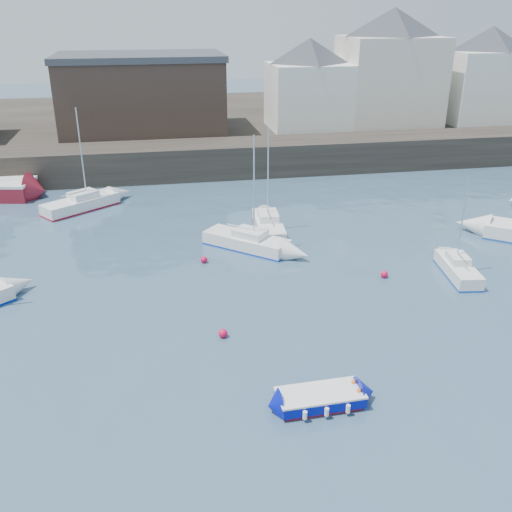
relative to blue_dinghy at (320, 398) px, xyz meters
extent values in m
plane|color=#2D4760|center=(-0.42, -0.21, -0.37)|extent=(220.00, 220.00, 0.00)
cube|color=#28231E|center=(-0.42, 34.79, 1.13)|extent=(90.00, 5.00, 3.00)
cube|color=#28231E|center=(-0.42, 52.79, 1.03)|extent=(90.00, 32.00, 2.80)
cube|color=beige|center=(19.58, 41.79, 6.93)|extent=(10.00, 8.00, 9.00)
pyramid|color=#3A3D44|center=(19.58, 41.79, 12.83)|extent=(13.36, 13.36, 2.80)
cube|color=white|center=(30.58, 41.29, 6.18)|extent=(9.00, 7.00, 7.50)
pyramid|color=#3A3D44|center=(30.58, 41.29, 11.16)|extent=(11.88, 11.88, 2.45)
cube|color=white|center=(10.58, 41.29, 5.68)|extent=(8.00, 7.00, 6.50)
pyramid|color=#3A3D44|center=(10.58, 41.29, 10.16)|extent=(11.14, 11.14, 2.45)
cube|color=#3D2D26|center=(-6.42, 42.79, 5.93)|extent=(16.00, 10.00, 7.00)
cube|color=#3A3D44|center=(-6.42, 42.79, 9.73)|extent=(16.40, 10.40, 0.60)
cube|color=maroon|center=(0.00, 0.00, -0.29)|extent=(3.17, 1.39, 0.16)
cube|color=#040DA6|center=(0.00, 0.00, 0.00)|extent=(3.45, 1.57, 0.43)
cube|color=white|center=(0.00, 0.00, 0.25)|extent=(3.52, 1.60, 0.08)
cube|color=white|center=(0.00, 0.00, 0.07)|extent=(2.76, 1.11, 0.39)
cube|color=tan|center=(0.00, 0.00, 0.17)|extent=(0.28, 1.03, 0.06)
cylinder|color=white|center=(-0.90, 0.80, -0.03)|extent=(0.18, 0.18, 0.34)
cylinder|color=white|center=(-0.85, -0.86, -0.03)|extent=(0.18, 0.18, 0.34)
cylinder|color=white|center=(-0.03, 0.83, -0.03)|extent=(0.18, 0.18, 0.34)
cylinder|color=white|center=(0.03, -0.83, -0.03)|extent=(0.18, 0.18, 0.34)
cylinder|color=white|center=(0.85, 0.86, -0.03)|extent=(0.18, 0.18, 0.34)
cylinder|color=white|center=(0.90, -0.80, -0.03)|extent=(0.18, 0.18, 0.34)
cube|color=white|center=(-0.17, 16.54, 0.07)|extent=(5.59, 5.25, 0.87)
cube|color=#1136B4|center=(-0.17, 16.54, -0.31)|extent=(5.65, 5.31, 0.12)
cube|color=white|center=(0.04, 16.35, 0.75)|extent=(2.45, 2.40, 0.49)
cylinder|color=silver|center=(0.26, 16.16, 3.85)|extent=(0.10, 0.10, 6.69)
cube|color=white|center=(11.45, 10.12, 0.03)|extent=(2.03, 4.60, 0.80)
cube|color=#0E40A0|center=(11.45, 10.12, -0.31)|extent=(2.05, 4.64, 0.11)
cube|color=white|center=(11.49, 10.34, 0.65)|extent=(1.27, 1.69, 0.44)
cylinder|color=silver|center=(11.52, 10.55, 2.99)|extent=(0.09, 0.09, 5.11)
cube|color=white|center=(1.83, 19.04, 0.09)|extent=(2.18, 5.66, 0.91)
cube|color=#890401|center=(1.83, 19.04, -0.31)|extent=(2.20, 5.72, 0.12)
cube|color=white|center=(1.85, 19.31, 0.79)|extent=(1.47, 2.03, 0.50)
cylinder|color=silver|center=(1.87, 19.59, 3.73)|extent=(0.10, 0.10, 6.38)
cube|color=white|center=(-11.68, 26.58, 0.08)|extent=(5.96, 5.16, 0.90)
cube|color=maroon|center=(-11.68, 26.58, -0.31)|extent=(6.02, 5.21, 0.12)
cube|color=white|center=(-11.44, 26.76, 0.78)|extent=(2.55, 2.42, 0.50)
cylinder|color=silver|center=(-11.20, 26.94, 3.99)|extent=(0.10, 0.10, 6.92)
sphere|color=red|center=(-3.15, 5.85, -0.37)|extent=(0.45, 0.45, 0.45)
sphere|color=red|center=(7.09, 10.68, -0.37)|extent=(0.44, 0.44, 0.44)
sphere|color=red|center=(-3.18, 14.74, -0.37)|extent=(0.43, 0.43, 0.43)
camera|label=1|loc=(-5.89, -17.75, 14.38)|focal=40.00mm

